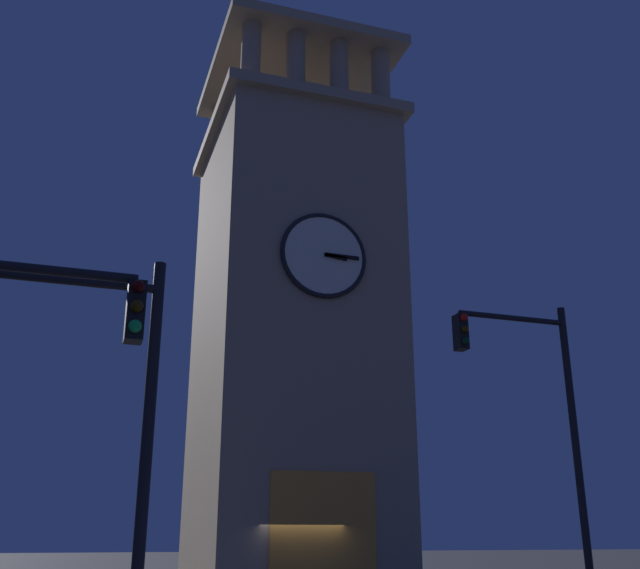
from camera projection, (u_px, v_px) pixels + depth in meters
The scene contains 3 objects.
clocktower at pixel (292, 336), 26.41m from camera, with size 6.78×7.55×22.89m.
traffic_signal_near at pixel (43, 391), 9.26m from camera, with size 4.11×0.41×5.77m.
traffic_signal_mid at pixel (543, 418), 15.22m from camera, with size 2.72×0.41×6.94m.
Camera 1 is at (6.50, 21.89, 2.16)m, focal length 41.41 mm.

